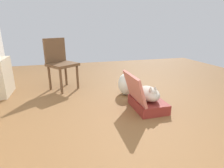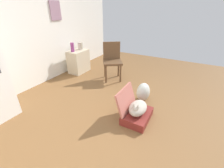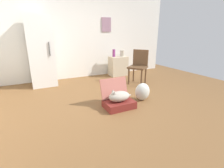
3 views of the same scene
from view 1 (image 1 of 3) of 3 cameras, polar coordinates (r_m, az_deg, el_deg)
name	(u,v)px [view 1 (image 1 of 3)]	position (r m, az deg, el deg)	size (l,w,h in m)	color
ground_plane	(121,113)	(2.49, 2.95, -9.44)	(7.68, 7.68, 0.00)	brown
suitcase_base	(148,104)	(2.65, 11.40, -6.34)	(0.57, 0.41, 0.14)	maroon
suitcase_lid	(134,88)	(2.47, 7.20, -1.25)	(0.57, 0.41, 0.04)	#B26356
cat	(149,93)	(2.58, 11.70, -2.96)	(0.51, 0.28, 0.24)	#B2A899
plastic_bag_white	(126,84)	(3.11, 4.44, -0.04)	(0.33, 0.26, 0.38)	silver
chair	(60,61)	(3.49, -16.39, 6.96)	(0.64, 0.64, 0.95)	brown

